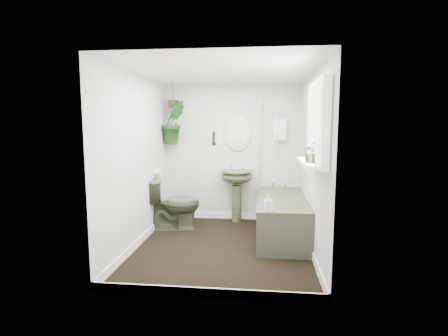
# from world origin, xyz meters

# --- Properties ---
(floor) EXTENTS (2.30, 2.80, 0.02)m
(floor) POSITION_xyz_m (0.00, 0.00, -0.01)
(floor) COLOR black
(floor) RESTS_ON ground
(ceiling) EXTENTS (2.30, 2.80, 0.02)m
(ceiling) POSITION_xyz_m (0.00, 0.00, 2.31)
(ceiling) COLOR white
(ceiling) RESTS_ON ground
(wall_back) EXTENTS (2.30, 0.02, 2.30)m
(wall_back) POSITION_xyz_m (0.00, 1.41, 1.15)
(wall_back) COLOR silver
(wall_back) RESTS_ON ground
(wall_front) EXTENTS (2.30, 0.02, 2.30)m
(wall_front) POSITION_xyz_m (0.00, -1.41, 1.15)
(wall_front) COLOR silver
(wall_front) RESTS_ON ground
(wall_left) EXTENTS (0.02, 2.80, 2.30)m
(wall_left) POSITION_xyz_m (-1.16, 0.00, 1.15)
(wall_left) COLOR silver
(wall_left) RESTS_ON ground
(wall_right) EXTENTS (0.02, 2.80, 2.30)m
(wall_right) POSITION_xyz_m (1.16, 0.00, 1.15)
(wall_right) COLOR silver
(wall_right) RESTS_ON ground
(skirting) EXTENTS (2.30, 2.80, 0.10)m
(skirting) POSITION_xyz_m (0.00, 0.00, 0.05)
(skirting) COLOR white
(skirting) RESTS_ON floor
(bathtub) EXTENTS (0.72, 1.72, 0.58)m
(bathtub) POSITION_xyz_m (0.80, 0.50, 0.29)
(bathtub) COLOR #39402A
(bathtub) RESTS_ON floor
(bath_screen) EXTENTS (0.04, 0.72, 1.40)m
(bath_screen) POSITION_xyz_m (0.47, 0.99, 1.28)
(bath_screen) COLOR silver
(bath_screen) RESTS_ON bathtub
(shower_box) EXTENTS (0.20, 0.10, 0.35)m
(shower_box) POSITION_xyz_m (0.80, 1.34, 1.55)
(shower_box) COLOR white
(shower_box) RESTS_ON wall_back
(oval_mirror) EXTENTS (0.46, 0.03, 0.62)m
(oval_mirror) POSITION_xyz_m (0.09, 1.37, 1.50)
(oval_mirror) COLOR beige
(oval_mirror) RESTS_ON wall_back
(wall_sconce) EXTENTS (0.04, 0.04, 0.22)m
(wall_sconce) POSITION_xyz_m (-0.31, 1.36, 1.40)
(wall_sconce) COLOR black
(wall_sconce) RESTS_ON wall_back
(toilet_roll_holder) EXTENTS (0.11, 0.11, 0.11)m
(toilet_roll_holder) POSITION_xyz_m (-1.10, 0.70, 0.90)
(toilet_roll_holder) COLOR white
(toilet_roll_holder) RESTS_ON wall_left
(window_recess) EXTENTS (0.08, 1.00, 0.90)m
(window_recess) POSITION_xyz_m (1.09, -0.70, 1.65)
(window_recess) COLOR white
(window_recess) RESTS_ON wall_right
(window_sill) EXTENTS (0.18, 1.00, 0.04)m
(window_sill) POSITION_xyz_m (1.02, -0.70, 1.23)
(window_sill) COLOR white
(window_sill) RESTS_ON wall_right
(window_blinds) EXTENTS (0.01, 0.86, 0.76)m
(window_blinds) POSITION_xyz_m (1.04, -0.70, 1.65)
(window_blinds) COLOR white
(window_blinds) RESTS_ON wall_right
(toilet) EXTENTS (0.88, 0.64, 0.81)m
(toilet) POSITION_xyz_m (-0.85, 0.74, 0.40)
(toilet) COLOR #39402A
(toilet) RESTS_ON floor
(pedestal_sink) EXTENTS (0.53, 0.46, 0.87)m
(pedestal_sink) POSITION_xyz_m (0.09, 1.24, 0.44)
(pedestal_sink) COLOR #39402A
(pedestal_sink) RESTS_ON floor
(sill_plant) EXTENTS (0.22, 0.20, 0.22)m
(sill_plant) POSITION_xyz_m (1.01, -0.85, 1.36)
(sill_plant) COLOR black
(sill_plant) RESTS_ON window_sill
(hanging_plant) EXTENTS (0.51, 0.49, 0.73)m
(hanging_plant) POSITION_xyz_m (-0.97, 1.25, 1.66)
(hanging_plant) COLOR black
(hanging_plant) RESTS_ON ceiling
(soap_bottle) EXTENTS (0.10, 0.10, 0.21)m
(soap_bottle) POSITION_xyz_m (0.59, -0.29, 0.68)
(soap_bottle) COLOR black
(soap_bottle) RESTS_ON bathtub
(hanging_pot) EXTENTS (0.16, 0.16, 0.12)m
(hanging_pot) POSITION_xyz_m (-0.97, 1.25, 1.97)
(hanging_pot) COLOR #35281A
(hanging_pot) RESTS_ON ceiling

